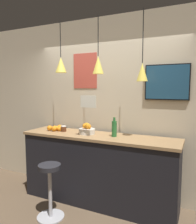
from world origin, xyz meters
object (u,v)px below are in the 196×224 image
(bar_stool, at_px, (50,184))
(fruit_bowl, at_px, (87,130))
(mounted_tv, at_px, (167,82))
(juice_bottle, at_px, (114,128))
(spread_jar, at_px, (64,129))

(bar_stool, relative_size, fruit_bowl, 2.98)
(mounted_tv, bearing_deg, juice_bottle, -153.15)
(juice_bottle, bearing_deg, mounted_tv, 26.85)
(fruit_bowl, bearing_deg, juice_bottle, -0.87)
(bar_stool, height_order, mounted_tv, mounted_tv)
(juice_bottle, height_order, mounted_tv, mounted_tv)
(fruit_bowl, height_order, mounted_tv, mounted_tv)
(fruit_bowl, relative_size, juice_bottle, 0.88)
(spread_jar, relative_size, mounted_tv, 0.15)
(bar_stool, xyz_separation_m, juice_bottle, (0.67, 0.65, 0.71))
(bar_stool, relative_size, juice_bottle, 2.63)
(juice_bottle, bearing_deg, spread_jar, -180.00)
(fruit_bowl, bearing_deg, bar_stool, -108.41)
(fruit_bowl, distance_m, spread_jar, 0.43)
(spread_jar, bearing_deg, juice_bottle, 0.00)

